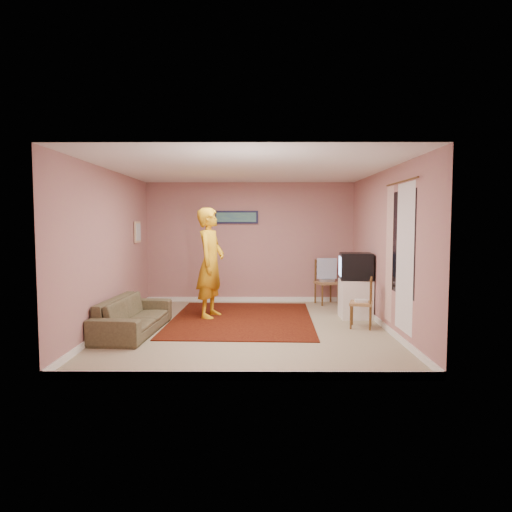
{
  "coord_description": "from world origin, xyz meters",
  "views": [
    {
      "loc": [
        0.17,
        -7.43,
        1.76
      ],
      "look_at": [
        0.14,
        0.6,
        1.15
      ],
      "focal_mm": 32.0,
      "sensor_mm": 36.0,
      "label": 1
    }
  ],
  "objects_px": {
    "chair_b": "(361,297)",
    "sofa": "(133,315)",
    "tv_cabinet": "(355,299)",
    "chair_a": "(327,277)",
    "person": "(211,263)",
    "crt_tv": "(356,266)"
  },
  "relations": [
    {
      "from": "tv_cabinet",
      "to": "person",
      "type": "bearing_deg",
      "value": 179.04
    },
    {
      "from": "tv_cabinet",
      "to": "chair_a",
      "type": "relative_size",
      "value": 1.32
    },
    {
      "from": "crt_tv",
      "to": "person",
      "type": "bearing_deg",
      "value": -175.37
    },
    {
      "from": "chair_b",
      "to": "sofa",
      "type": "xyz_separation_m",
      "value": [
        -3.68,
        -0.36,
        -0.23
      ]
    },
    {
      "from": "chair_b",
      "to": "sofa",
      "type": "relative_size",
      "value": 0.24
    },
    {
      "from": "sofa",
      "to": "person",
      "type": "distance_m",
      "value": 1.77
    },
    {
      "from": "tv_cabinet",
      "to": "sofa",
      "type": "height_order",
      "value": "tv_cabinet"
    },
    {
      "from": "crt_tv",
      "to": "sofa",
      "type": "bearing_deg",
      "value": -157.66
    },
    {
      "from": "tv_cabinet",
      "to": "chair_a",
      "type": "xyz_separation_m",
      "value": [
        -0.31,
        1.4,
        0.23
      ]
    },
    {
      "from": "tv_cabinet",
      "to": "crt_tv",
      "type": "bearing_deg",
      "value": 174.42
    },
    {
      "from": "chair_b",
      "to": "sofa",
      "type": "height_order",
      "value": "chair_b"
    },
    {
      "from": "sofa",
      "to": "person",
      "type": "relative_size",
      "value": 0.95
    },
    {
      "from": "chair_a",
      "to": "person",
      "type": "xyz_separation_m",
      "value": [
        -2.33,
        -1.36,
        0.43
      ]
    },
    {
      "from": "chair_a",
      "to": "chair_b",
      "type": "relative_size",
      "value": 1.15
    },
    {
      "from": "crt_tv",
      "to": "chair_a",
      "type": "height_order",
      "value": "crt_tv"
    },
    {
      "from": "tv_cabinet",
      "to": "chair_a",
      "type": "bearing_deg",
      "value": 102.64
    },
    {
      "from": "crt_tv",
      "to": "chair_a",
      "type": "relative_size",
      "value": 1.16
    },
    {
      "from": "crt_tv",
      "to": "chair_b",
      "type": "xyz_separation_m",
      "value": [
        -0.07,
        -0.77,
        -0.43
      ]
    },
    {
      "from": "crt_tv",
      "to": "sofa",
      "type": "distance_m",
      "value": 3.97
    },
    {
      "from": "chair_b",
      "to": "person",
      "type": "bearing_deg",
      "value": -91.88
    },
    {
      "from": "person",
      "to": "sofa",
      "type": "bearing_deg",
      "value": 151.38
    },
    {
      "from": "person",
      "to": "chair_b",
      "type": "bearing_deg",
      "value": -92.84
    }
  ]
}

